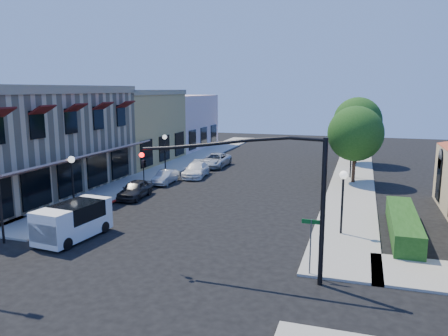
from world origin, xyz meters
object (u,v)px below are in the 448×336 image
(parked_car_d, at_px, (215,160))
(parked_car_b, at_px, (166,177))
(street_tree_b, at_px, (358,121))
(white_van, at_px, (72,219))
(street_tree_a, at_px, (355,134))
(lamppost_right_far, at_px, (351,148))
(parked_car_c, at_px, (196,170))
(parked_car_a, at_px, (135,189))
(lamppost_right_near, at_px, (343,186))
(street_name_sign, at_px, (311,238))
(signal_mast_arm, at_px, (270,183))
(lamppost_left_near, at_px, (72,169))
(lamppost_left_far, at_px, (165,143))

(parked_car_d, bearing_deg, parked_car_b, -99.22)
(street_tree_b, xyz_separation_m, white_van, (-13.77, -28.88, -3.46))
(white_van, distance_m, parked_car_d, 22.89)
(street_tree_a, bearing_deg, lamppost_right_far, 98.53)
(street_tree_a, distance_m, parked_car_c, 14.13)
(parked_car_a, bearing_deg, street_tree_b, 48.63)
(parked_car_a, height_order, parked_car_d, parked_car_d)
(lamppost_right_near, bearing_deg, street_name_sign, -99.78)
(signal_mast_arm, height_order, lamppost_right_far, signal_mast_arm)
(street_tree_b, bearing_deg, lamppost_left_near, -125.79)
(lamppost_right_near, bearing_deg, lamppost_left_far, 140.53)
(lamppost_right_far, relative_size, parked_car_b, 1.04)
(street_tree_b, relative_size, lamppost_right_near, 1.97)
(lamppost_right_far, bearing_deg, parked_car_d, 171.45)
(parked_car_d, bearing_deg, lamppost_right_far, -8.77)
(signal_mast_arm, bearing_deg, lamppost_left_near, 155.63)
(parked_car_b, height_order, parked_car_d, parked_car_d)
(signal_mast_arm, relative_size, lamppost_right_far, 2.24)
(lamppost_right_near, height_order, parked_car_a, lamppost_right_near)
(lamppost_right_near, height_order, white_van, lamppost_right_near)
(street_tree_a, relative_size, street_tree_b, 0.92)
(lamppost_left_far, height_order, parked_car_d, lamppost_left_far)
(signal_mast_arm, xyz_separation_m, lamppost_right_near, (2.64, 6.50, -1.35))
(signal_mast_arm, xyz_separation_m, parked_car_d, (-10.66, 24.50, -3.40))
(signal_mast_arm, relative_size, street_name_sign, 3.20)
(lamppost_left_far, bearing_deg, parked_car_c, -20.86)
(signal_mast_arm, height_order, parked_car_c, signal_mast_arm)
(signal_mast_arm, distance_m, parked_car_d, 26.94)
(street_tree_a, distance_m, lamppost_right_far, 2.49)
(lamppost_left_near, distance_m, parked_car_d, 18.49)
(street_tree_a, xyz_separation_m, lamppost_left_far, (-17.30, 0.00, -1.46))
(white_van, bearing_deg, street_name_sign, -4.21)
(lamppost_left_far, bearing_deg, street_name_sign, -51.06)
(street_name_sign, distance_m, parked_car_c, 22.15)
(street_name_sign, bearing_deg, parked_car_c, 123.78)
(lamppost_right_far, bearing_deg, parked_car_a, -140.77)
(lamppost_left_near, distance_m, parked_car_a, 5.06)
(lamppost_right_far, relative_size, white_van, 0.81)
(parked_car_a, distance_m, parked_car_b, 5.16)
(street_tree_b, bearing_deg, parked_car_c, -140.00)
(parked_car_b, distance_m, parked_car_d, 8.95)
(parked_car_b, bearing_deg, signal_mast_arm, -53.96)
(street_tree_b, distance_m, lamppost_right_far, 8.21)
(signal_mast_arm, bearing_deg, parked_car_c, 119.17)
(signal_mast_arm, bearing_deg, parked_car_b, 127.59)
(street_tree_a, distance_m, signal_mast_arm, 20.71)
(lamppost_left_far, relative_size, white_van, 0.81)
(lamppost_left_far, relative_size, parked_car_c, 0.81)
(parked_car_a, height_order, parked_car_b, parked_car_a)
(street_tree_b, height_order, street_name_sign, street_tree_b)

